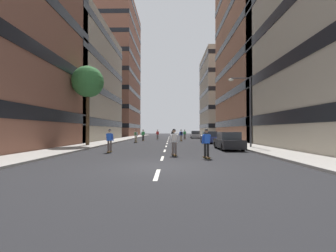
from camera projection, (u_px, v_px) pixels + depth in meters
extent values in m
plane|color=black|center=(168.00, 141.00, 36.27)|extent=(153.65, 153.65, 0.00)
cube|color=#9E9991|center=(121.00, 139.00, 39.59)|extent=(3.10, 70.42, 0.14)
cube|color=#9E9991|center=(216.00, 139.00, 39.35)|extent=(3.10, 70.42, 0.14)
cube|color=silver|center=(157.00, 174.00, 8.67)|extent=(0.16, 2.20, 0.01)
cube|color=silver|center=(162.00, 158.00, 13.67)|extent=(0.16, 2.20, 0.01)
cube|color=silver|center=(165.00, 151.00, 18.67)|extent=(0.16, 2.20, 0.01)
cube|color=silver|center=(166.00, 146.00, 23.67)|extent=(0.16, 2.20, 0.01)
cube|color=silver|center=(167.00, 143.00, 28.67)|extent=(0.16, 2.20, 0.01)
cube|color=silver|center=(168.00, 141.00, 33.67)|extent=(0.16, 2.20, 0.01)
cube|color=silver|center=(168.00, 140.00, 38.66)|extent=(0.16, 2.20, 0.01)
cube|color=silver|center=(169.00, 139.00, 43.66)|extent=(0.16, 2.20, 0.01)
cube|color=silver|center=(169.00, 138.00, 48.66)|extent=(0.16, 2.20, 0.01)
cube|color=silver|center=(169.00, 137.00, 53.66)|extent=(0.16, 2.20, 0.01)
cube|color=silver|center=(169.00, 137.00, 58.66)|extent=(0.16, 2.20, 0.01)
cube|color=silver|center=(169.00, 136.00, 63.66)|extent=(0.16, 2.20, 0.01)
cube|color=#B2A893|center=(64.00, 83.00, 37.23)|extent=(14.31, 20.91, 18.65)
cube|color=black|center=(64.00, 123.00, 37.11)|extent=(14.43, 21.03, 1.10)
cube|color=black|center=(64.00, 95.00, 37.19)|extent=(14.43, 21.03, 1.10)
cube|color=black|center=(64.00, 66.00, 37.28)|extent=(14.43, 21.03, 1.10)
cube|color=black|center=(65.00, 38.00, 37.36)|extent=(14.43, 21.03, 1.10)
cube|color=brown|center=(111.00, 71.00, 66.18)|extent=(14.31, 20.71, 37.47)
cube|color=black|center=(111.00, 126.00, 65.90)|extent=(14.43, 20.83, 1.10)
cube|color=black|center=(111.00, 110.00, 65.98)|extent=(14.43, 20.83, 1.10)
cube|color=black|center=(111.00, 94.00, 66.06)|extent=(14.43, 20.83, 1.10)
cube|color=black|center=(111.00, 78.00, 66.15)|extent=(14.43, 20.83, 1.10)
cube|color=black|center=(111.00, 62.00, 66.23)|extent=(14.43, 20.83, 1.10)
cube|color=black|center=(111.00, 46.00, 66.31)|extent=(14.43, 20.83, 1.10)
cube|color=black|center=(111.00, 30.00, 66.39)|extent=(14.43, 20.83, 1.10)
cube|color=black|center=(111.00, 14.00, 66.48)|extent=(14.43, 20.83, 1.10)
cube|color=#9E6B51|center=(273.00, 27.00, 36.89)|extent=(14.31, 21.54, 36.68)
cube|color=black|center=(274.00, 123.00, 36.62)|extent=(14.43, 21.66, 1.10)
cube|color=black|center=(273.00, 95.00, 36.70)|extent=(14.43, 21.66, 1.10)
cube|color=black|center=(273.00, 67.00, 36.78)|extent=(14.43, 21.66, 1.10)
cube|color=black|center=(273.00, 38.00, 36.86)|extent=(14.43, 21.66, 1.10)
cube|color=black|center=(273.00, 10.00, 36.94)|extent=(14.43, 21.66, 1.10)
cube|color=#B2A893|center=(228.00, 96.00, 65.56)|extent=(14.31, 17.85, 23.18)
cube|color=black|center=(229.00, 126.00, 65.40)|extent=(14.43, 17.97, 1.10)
cube|color=black|center=(228.00, 110.00, 65.49)|extent=(14.43, 17.97, 1.10)
cube|color=black|center=(228.00, 94.00, 65.57)|extent=(14.43, 17.97, 1.10)
cube|color=black|center=(228.00, 78.00, 65.65)|extent=(14.43, 17.97, 1.10)
cube|color=black|center=(228.00, 62.00, 65.73)|extent=(14.43, 17.97, 1.10)
cube|color=navy|center=(209.00, 139.00, 29.62)|extent=(1.80, 4.40, 0.70)
cube|color=#2D3338|center=(210.00, 134.00, 29.48)|extent=(1.60, 2.10, 0.64)
cylinder|color=black|center=(202.00, 140.00, 31.07)|extent=(0.22, 0.64, 0.64)
cylinder|color=black|center=(213.00, 140.00, 31.05)|extent=(0.22, 0.64, 0.64)
cylinder|color=black|center=(205.00, 141.00, 28.17)|extent=(0.22, 0.64, 0.64)
cylinder|color=black|center=(218.00, 141.00, 28.15)|extent=(0.22, 0.64, 0.64)
cube|color=#B2B7BF|center=(195.00, 136.00, 47.10)|extent=(1.80, 4.40, 0.70)
cube|color=#2D3338|center=(195.00, 132.00, 46.96)|extent=(1.60, 2.10, 0.64)
cylinder|color=black|center=(191.00, 136.00, 48.55)|extent=(0.22, 0.64, 0.64)
cylinder|color=black|center=(198.00, 136.00, 48.53)|extent=(0.22, 0.64, 0.64)
cylinder|color=black|center=(192.00, 137.00, 45.65)|extent=(0.22, 0.64, 0.64)
cylinder|color=black|center=(200.00, 137.00, 45.63)|extent=(0.22, 0.64, 0.64)
cube|color=black|center=(228.00, 143.00, 19.76)|extent=(1.80, 4.40, 0.70)
cube|color=#2D3338|center=(229.00, 136.00, 19.63)|extent=(1.60, 2.10, 0.64)
cylinder|color=black|center=(216.00, 145.00, 21.22)|extent=(0.22, 0.64, 0.64)
cylinder|color=black|center=(233.00, 145.00, 21.20)|extent=(0.22, 0.64, 0.64)
cylinder|color=black|center=(223.00, 147.00, 18.32)|extent=(0.22, 0.64, 0.64)
cylinder|color=black|center=(243.00, 147.00, 18.30)|extent=(0.22, 0.64, 0.64)
cylinder|color=#4C3823|center=(88.00, 119.00, 23.92)|extent=(0.36, 0.36, 5.49)
sphere|color=#387A3D|center=(88.00, 82.00, 23.99)|extent=(3.27, 3.27, 3.27)
cylinder|color=#3F3F44|center=(251.00, 112.00, 21.25)|extent=(0.16, 0.16, 6.50)
cylinder|color=#3F3F44|center=(241.00, 78.00, 21.32)|extent=(1.80, 0.10, 0.10)
ellipsoid|color=silver|center=(231.00, 80.00, 21.33)|extent=(0.50, 0.30, 0.24)
cube|color=brown|center=(181.00, 140.00, 35.15)|extent=(0.39, 0.92, 0.02)
cylinder|color=#D8BF4C|center=(181.00, 141.00, 35.46)|extent=(0.19, 0.11, 0.07)
cylinder|color=#D8BF4C|center=(182.00, 141.00, 34.83)|extent=(0.19, 0.11, 0.07)
cylinder|color=tan|center=(181.00, 138.00, 35.14)|extent=(0.17, 0.17, 0.80)
cylinder|color=tan|center=(182.00, 138.00, 35.17)|extent=(0.17, 0.17, 0.80)
cube|color=blue|center=(181.00, 133.00, 35.17)|extent=(0.36, 0.27, 0.55)
cylinder|color=blue|center=(180.00, 134.00, 35.17)|extent=(0.14, 0.24, 0.55)
cylinder|color=blue|center=(182.00, 134.00, 35.26)|extent=(0.14, 0.24, 0.55)
sphere|color=beige|center=(181.00, 130.00, 35.19)|extent=(0.22, 0.22, 0.22)
sphere|color=black|center=(181.00, 130.00, 35.20)|extent=(0.21, 0.21, 0.21)
cube|color=black|center=(181.00, 133.00, 34.99)|extent=(0.29, 0.21, 0.40)
cube|color=brown|center=(158.00, 139.00, 42.52)|extent=(0.33, 0.92, 0.02)
cylinder|color=#D8BF4C|center=(157.00, 139.00, 42.83)|extent=(0.19, 0.10, 0.07)
cylinder|color=#D8BF4C|center=(158.00, 139.00, 42.20)|extent=(0.19, 0.10, 0.07)
cylinder|color=#594C47|center=(157.00, 136.00, 42.51)|extent=(0.16, 0.16, 0.80)
cylinder|color=#594C47|center=(158.00, 136.00, 42.54)|extent=(0.16, 0.16, 0.80)
cube|color=red|center=(158.00, 133.00, 42.54)|extent=(0.35, 0.25, 0.55)
cylinder|color=red|center=(156.00, 133.00, 42.55)|extent=(0.12, 0.24, 0.55)
cylinder|color=red|center=(159.00, 133.00, 42.61)|extent=(0.12, 0.24, 0.55)
sphere|color=beige|center=(158.00, 130.00, 42.56)|extent=(0.22, 0.22, 0.22)
sphere|color=black|center=(158.00, 130.00, 42.56)|extent=(0.21, 0.21, 0.21)
cube|color=brown|center=(136.00, 142.00, 31.00)|extent=(0.36, 0.92, 0.02)
cylinder|color=#D8BF4C|center=(137.00, 142.00, 31.31)|extent=(0.19, 0.10, 0.07)
cylinder|color=#D8BF4C|center=(135.00, 142.00, 30.68)|extent=(0.19, 0.10, 0.07)
cylinder|color=tan|center=(135.00, 139.00, 31.02)|extent=(0.16, 0.16, 0.80)
cylinder|color=tan|center=(136.00, 139.00, 30.99)|extent=(0.16, 0.16, 0.80)
cube|color=white|center=(136.00, 134.00, 31.02)|extent=(0.35, 0.26, 0.55)
cylinder|color=white|center=(134.00, 134.00, 31.11)|extent=(0.13, 0.24, 0.55)
cylinder|color=white|center=(137.00, 134.00, 31.02)|extent=(0.13, 0.24, 0.55)
sphere|color=tan|center=(136.00, 131.00, 31.04)|extent=(0.22, 0.22, 0.22)
sphere|color=black|center=(136.00, 130.00, 31.04)|extent=(0.21, 0.21, 0.21)
cube|color=#4C8C4C|center=(135.00, 134.00, 30.84)|extent=(0.29, 0.21, 0.40)
cube|color=brown|center=(174.00, 154.00, 15.03)|extent=(0.39, 0.92, 0.02)
cylinder|color=#D8BF4C|center=(173.00, 155.00, 15.34)|extent=(0.19, 0.11, 0.07)
cylinder|color=#D8BF4C|center=(175.00, 156.00, 14.71)|extent=(0.19, 0.11, 0.07)
cylinder|color=#594C47|center=(173.00, 148.00, 15.02)|extent=(0.17, 0.17, 0.80)
cylinder|color=#594C47|center=(176.00, 148.00, 15.05)|extent=(0.17, 0.17, 0.80)
cube|color=white|center=(174.00, 138.00, 15.05)|extent=(0.35, 0.26, 0.55)
cylinder|color=white|center=(171.00, 138.00, 15.05)|extent=(0.14, 0.24, 0.55)
cylinder|color=white|center=(177.00, 138.00, 15.14)|extent=(0.14, 0.24, 0.55)
sphere|color=#997051|center=(174.00, 131.00, 15.07)|extent=(0.22, 0.22, 0.22)
sphere|color=black|center=(174.00, 130.00, 15.07)|extent=(0.21, 0.21, 0.21)
cube|color=beige|center=(175.00, 138.00, 14.87)|extent=(0.29, 0.21, 0.40)
cube|color=brown|center=(110.00, 151.00, 17.21)|extent=(0.21, 0.90, 0.02)
cylinder|color=#D8BF4C|center=(111.00, 152.00, 17.53)|extent=(0.18, 0.07, 0.07)
cylinder|color=#D8BF4C|center=(108.00, 152.00, 16.89)|extent=(0.18, 0.07, 0.07)
cylinder|color=#594C47|center=(108.00, 146.00, 17.22)|extent=(0.14, 0.14, 0.80)
cylinder|color=#594C47|center=(111.00, 146.00, 17.21)|extent=(0.14, 0.14, 0.80)
cube|color=blue|center=(110.00, 137.00, 17.23)|extent=(0.32, 0.21, 0.55)
cylinder|color=blue|center=(107.00, 137.00, 17.29)|extent=(0.09, 0.23, 0.55)
cylinder|color=blue|center=(113.00, 137.00, 17.27)|extent=(0.09, 0.23, 0.55)
sphere|color=tan|center=(110.00, 131.00, 17.26)|extent=(0.22, 0.22, 0.22)
sphere|color=black|center=(110.00, 130.00, 17.26)|extent=(0.21, 0.21, 0.21)
cube|color=brown|center=(185.00, 139.00, 42.90)|extent=(0.34, 0.92, 0.02)
cylinder|color=#D8BF4C|center=(185.00, 139.00, 43.21)|extent=(0.19, 0.10, 0.07)
cylinder|color=#D8BF4C|center=(185.00, 139.00, 42.58)|extent=(0.19, 0.10, 0.07)
cylinder|color=#594C47|center=(184.00, 136.00, 42.92)|extent=(0.16, 0.16, 0.80)
cylinder|color=#594C47|center=(185.00, 136.00, 42.89)|extent=(0.16, 0.16, 0.80)
cube|color=green|center=(185.00, 133.00, 42.92)|extent=(0.35, 0.25, 0.55)
cylinder|color=green|center=(184.00, 133.00, 43.00)|extent=(0.13, 0.24, 0.55)
cylinder|color=green|center=(186.00, 133.00, 42.93)|extent=(0.13, 0.24, 0.55)
sphere|color=#997051|center=(185.00, 130.00, 42.95)|extent=(0.22, 0.22, 0.22)
sphere|color=black|center=(185.00, 130.00, 42.95)|extent=(0.21, 0.21, 0.21)
cube|color=brown|center=(173.00, 139.00, 42.57)|extent=(0.26, 0.91, 0.02)
cylinder|color=#D8BF4C|center=(173.00, 139.00, 42.89)|extent=(0.18, 0.08, 0.07)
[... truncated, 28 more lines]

